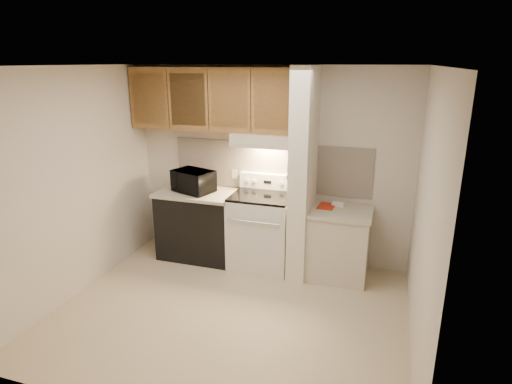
% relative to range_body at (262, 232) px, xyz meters
% --- Properties ---
extents(floor, '(3.60, 3.60, 0.00)m').
position_rel_range_body_xyz_m(floor, '(0.00, -1.16, -0.46)').
color(floor, '#C4B08C').
rests_on(floor, ground).
extents(ceiling, '(3.60, 3.60, 0.00)m').
position_rel_range_body_xyz_m(ceiling, '(0.00, -1.16, 2.04)').
color(ceiling, white).
rests_on(ceiling, wall_back).
extents(wall_back, '(3.60, 2.50, 0.02)m').
position_rel_range_body_xyz_m(wall_back, '(0.00, 0.34, 0.79)').
color(wall_back, beige).
rests_on(wall_back, floor).
extents(wall_left, '(0.02, 3.00, 2.50)m').
position_rel_range_body_xyz_m(wall_left, '(-1.80, -1.16, 0.79)').
color(wall_left, beige).
rests_on(wall_left, floor).
extents(wall_right, '(0.02, 3.00, 2.50)m').
position_rel_range_body_xyz_m(wall_right, '(1.80, -1.16, 0.79)').
color(wall_right, beige).
rests_on(wall_right, floor).
extents(backsplash, '(2.60, 0.02, 0.63)m').
position_rel_range_body_xyz_m(backsplash, '(0.00, 0.33, 0.78)').
color(backsplash, '#FAE6CF').
rests_on(backsplash, wall_back).
extents(range_body, '(0.76, 0.65, 0.92)m').
position_rel_range_body_xyz_m(range_body, '(0.00, 0.00, 0.00)').
color(range_body, silver).
rests_on(range_body, floor).
extents(oven_window, '(0.50, 0.01, 0.30)m').
position_rel_range_body_xyz_m(oven_window, '(0.00, -0.32, 0.04)').
color(oven_window, black).
rests_on(oven_window, range_body).
extents(oven_handle, '(0.65, 0.02, 0.02)m').
position_rel_range_body_xyz_m(oven_handle, '(0.00, -0.35, 0.26)').
color(oven_handle, silver).
rests_on(oven_handle, range_body).
extents(cooktop, '(0.74, 0.64, 0.03)m').
position_rel_range_body_xyz_m(cooktop, '(0.00, 0.00, 0.48)').
color(cooktop, black).
rests_on(cooktop, range_body).
extents(range_backguard, '(0.76, 0.08, 0.20)m').
position_rel_range_body_xyz_m(range_backguard, '(0.00, 0.28, 0.59)').
color(range_backguard, silver).
rests_on(range_backguard, range_body).
extents(range_display, '(0.10, 0.01, 0.04)m').
position_rel_range_body_xyz_m(range_display, '(0.00, 0.24, 0.59)').
color(range_display, black).
rests_on(range_display, range_backguard).
extents(range_knob_left_outer, '(0.05, 0.02, 0.05)m').
position_rel_range_body_xyz_m(range_knob_left_outer, '(-0.28, 0.24, 0.59)').
color(range_knob_left_outer, silver).
rests_on(range_knob_left_outer, range_backguard).
extents(range_knob_left_inner, '(0.05, 0.02, 0.05)m').
position_rel_range_body_xyz_m(range_knob_left_inner, '(-0.18, 0.24, 0.59)').
color(range_knob_left_inner, silver).
rests_on(range_knob_left_inner, range_backguard).
extents(range_knob_right_inner, '(0.05, 0.02, 0.05)m').
position_rel_range_body_xyz_m(range_knob_right_inner, '(0.18, 0.24, 0.59)').
color(range_knob_right_inner, silver).
rests_on(range_knob_right_inner, range_backguard).
extents(range_knob_right_outer, '(0.05, 0.02, 0.05)m').
position_rel_range_body_xyz_m(range_knob_right_outer, '(0.28, 0.24, 0.59)').
color(range_knob_right_outer, silver).
rests_on(range_knob_right_outer, range_backguard).
extents(dishwasher_front, '(1.00, 0.63, 0.87)m').
position_rel_range_body_xyz_m(dishwasher_front, '(-0.88, 0.01, -0.03)').
color(dishwasher_front, black).
rests_on(dishwasher_front, floor).
extents(left_countertop, '(1.04, 0.67, 0.04)m').
position_rel_range_body_xyz_m(left_countertop, '(-0.88, 0.01, 0.43)').
color(left_countertop, '#BBB195').
rests_on(left_countertop, dishwasher_front).
extents(spoon_rest, '(0.21, 0.10, 0.01)m').
position_rel_range_body_xyz_m(spoon_rest, '(-1.01, 0.21, 0.46)').
color(spoon_rest, black).
rests_on(spoon_rest, left_countertop).
extents(teal_jar, '(0.11, 0.11, 0.11)m').
position_rel_range_body_xyz_m(teal_jar, '(-1.23, 0.23, 0.50)').
color(teal_jar, '#296062').
rests_on(teal_jar, left_countertop).
extents(outlet, '(0.08, 0.01, 0.12)m').
position_rel_range_body_xyz_m(outlet, '(-0.48, 0.32, 0.64)').
color(outlet, beige).
rests_on(outlet, backsplash).
extents(microwave, '(0.60, 0.49, 0.28)m').
position_rel_range_body_xyz_m(microwave, '(-0.93, -0.01, 0.59)').
color(microwave, black).
rests_on(microwave, left_countertop).
extents(partition_pillar, '(0.22, 0.70, 2.50)m').
position_rel_range_body_xyz_m(partition_pillar, '(0.51, -0.01, 0.79)').
color(partition_pillar, '#EDE3CA').
rests_on(partition_pillar, floor).
extents(pillar_trim, '(0.01, 0.70, 0.04)m').
position_rel_range_body_xyz_m(pillar_trim, '(0.39, -0.01, 0.84)').
color(pillar_trim, olive).
rests_on(pillar_trim, partition_pillar).
extents(knife_strip, '(0.02, 0.42, 0.04)m').
position_rel_range_body_xyz_m(knife_strip, '(0.39, -0.06, 0.86)').
color(knife_strip, black).
rests_on(knife_strip, partition_pillar).
extents(knife_blade_a, '(0.01, 0.03, 0.16)m').
position_rel_range_body_xyz_m(knife_blade_a, '(0.38, -0.20, 0.76)').
color(knife_blade_a, silver).
rests_on(knife_blade_a, knife_strip).
extents(knife_handle_a, '(0.02, 0.02, 0.10)m').
position_rel_range_body_xyz_m(knife_handle_a, '(0.38, -0.22, 0.91)').
color(knife_handle_a, black).
rests_on(knife_handle_a, knife_strip).
extents(knife_blade_b, '(0.01, 0.04, 0.18)m').
position_rel_range_body_xyz_m(knife_blade_b, '(0.38, -0.15, 0.75)').
color(knife_blade_b, silver).
rests_on(knife_blade_b, knife_strip).
extents(knife_handle_b, '(0.02, 0.02, 0.10)m').
position_rel_range_body_xyz_m(knife_handle_b, '(0.38, -0.14, 0.91)').
color(knife_handle_b, black).
rests_on(knife_handle_b, knife_strip).
extents(knife_blade_c, '(0.01, 0.04, 0.20)m').
position_rel_range_body_xyz_m(knife_blade_c, '(0.38, -0.04, 0.74)').
color(knife_blade_c, silver).
rests_on(knife_blade_c, knife_strip).
extents(knife_handle_c, '(0.02, 0.02, 0.10)m').
position_rel_range_body_xyz_m(knife_handle_c, '(0.38, -0.06, 0.91)').
color(knife_handle_c, black).
rests_on(knife_handle_c, knife_strip).
extents(knife_blade_d, '(0.01, 0.04, 0.16)m').
position_rel_range_body_xyz_m(knife_blade_d, '(0.38, 0.02, 0.76)').
color(knife_blade_d, silver).
rests_on(knife_blade_d, knife_strip).
extents(knife_handle_d, '(0.02, 0.02, 0.10)m').
position_rel_range_body_xyz_m(knife_handle_d, '(0.38, 0.02, 0.91)').
color(knife_handle_d, black).
rests_on(knife_handle_d, knife_strip).
extents(knife_blade_e, '(0.01, 0.04, 0.18)m').
position_rel_range_body_xyz_m(knife_blade_e, '(0.38, 0.09, 0.75)').
color(knife_blade_e, silver).
rests_on(knife_blade_e, knife_strip).
extents(knife_handle_e, '(0.02, 0.02, 0.10)m').
position_rel_range_body_xyz_m(knife_handle_e, '(0.38, 0.11, 0.91)').
color(knife_handle_e, black).
rests_on(knife_handle_e, knife_strip).
extents(oven_mitt, '(0.03, 0.10, 0.25)m').
position_rel_range_body_xyz_m(oven_mitt, '(0.38, 0.17, 0.68)').
color(oven_mitt, slate).
rests_on(oven_mitt, partition_pillar).
extents(right_cab_base, '(0.70, 0.60, 0.81)m').
position_rel_range_body_xyz_m(right_cab_base, '(0.97, -0.01, -0.06)').
color(right_cab_base, beige).
rests_on(right_cab_base, floor).
extents(right_countertop, '(0.74, 0.64, 0.04)m').
position_rel_range_body_xyz_m(right_countertop, '(0.97, -0.01, 0.37)').
color(right_countertop, '#BBB195').
rests_on(right_countertop, right_cab_base).
extents(red_folder, '(0.21, 0.28, 0.01)m').
position_rel_range_body_xyz_m(red_folder, '(0.79, 0.09, 0.39)').
color(red_folder, red).
rests_on(red_folder, right_countertop).
extents(white_box, '(0.16, 0.11, 0.04)m').
position_rel_range_body_xyz_m(white_box, '(0.92, 0.17, 0.41)').
color(white_box, white).
rests_on(white_box, right_countertop).
extents(range_hood, '(0.78, 0.44, 0.15)m').
position_rel_range_body_xyz_m(range_hood, '(0.00, 0.12, 1.17)').
color(range_hood, beige).
rests_on(range_hood, upper_cabinets).
extents(hood_lip, '(0.78, 0.04, 0.06)m').
position_rel_range_body_xyz_m(hood_lip, '(0.00, -0.08, 1.12)').
color(hood_lip, beige).
rests_on(hood_lip, range_hood).
extents(upper_cabinets, '(2.18, 0.33, 0.77)m').
position_rel_range_body_xyz_m(upper_cabinets, '(-0.69, 0.17, 1.62)').
color(upper_cabinets, olive).
rests_on(upper_cabinets, wall_back).
extents(cab_door_a, '(0.46, 0.01, 0.63)m').
position_rel_range_body_xyz_m(cab_door_a, '(-1.51, 0.01, 1.62)').
color(cab_door_a, olive).
rests_on(cab_door_a, upper_cabinets).
extents(cab_gap_a, '(0.01, 0.01, 0.73)m').
position_rel_range_body_xyz_m(cab_gap_a, '(-1.23, 0.01, 1.62)').
color(cab_gap_a, black).
rests_on(cab_gap_a, upper_cabinets).
extents(cab_door_b, '(0.46, 0.01, 0.63)m').
position_rel_range_body_xyz_m(cab_door_b, '(-0.96, 0.01, 1.62)').
color(cab_door_b, olive).
rests_on(cab_door_b, upper_cabinets).
extents(cab_gap_b, '(0.01, 0.01, 0.73)m').
position_rel_range_body_xyz_m(cab_gap_b, '(-0.69, 0.01, 1.62)').
color(cab_gap_b, black).
rests_on(cab_gap_b, upper_cabinets).
extents(cab_door_c, '(0.46, 0.01, 0.63)m').
position_rel_range_body_xyz_m(cab_door_c, '(-0.42, 0.01, 1.62)').
color(cab_door_c, olive).
rests_on(cab_door_c, upper_cabinets).
extents(cab_gap_c, '(0.01, 0.01, 0.73)m').
position_rel_range_body_xyz_m(cab_gap_c, '(-0.14, 0.01, 1.62)').
color(cab_gap_c, black).
rests_on(cab_gap_c, upper_cabinets).
extents(cab_door_d, '(0.46, 0.01, 0.63)m').
position_rel_range_body_xyz_m(cab_door_d, '(0.13, 0.01, 1.62)').
color(cab_door_d, olive).
rests_on(cab_door_d, upper_cabinets).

